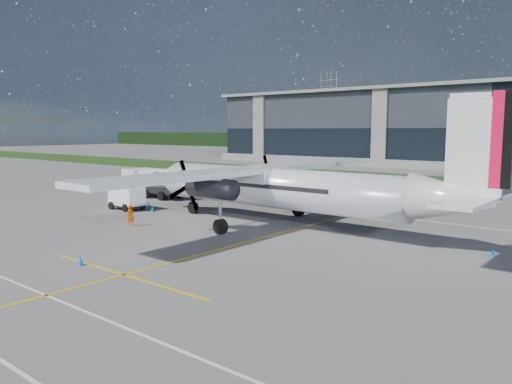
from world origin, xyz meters
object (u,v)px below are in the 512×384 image
(fuel_tanker_truck, at_px, (150,182))
(pylon_west, at_px, (328,110))
(ground_crew_person, at_px, (131,214))
(safety_cone_portwing, at_px, (80,261))
(safety_cone_nose_port, at_px, (153,209))
(safety_cone_fwd, at_px, (148,204))
(safety_cone_tail, at_px, (493,252))
(baggage_tug, at_px, (127,198))
(turboprop_aircraft, at_px, (287,165))

(fuel_tanker_truck, bearing_deg, pylon_west, 113.99)
(fuel_tanker_truck, distance_m, ground_crew_person, 16.57)
(fuel_tanker_truck, bearing_deg, safety_cone_portwing, -46.33)
(safety_cone_nose_port, bearing_deg, safety_cone_fwd, 148.90)
(ground_crew_person, height_order, safety_cone_fwd, ground_crew_person)
(safety_cone_portwing, bearing_deg, pylon_west, 117.01)
(fuel_tanker_truck, relative_size, safety_cone_fwd, 16.61)
(safety_cone_nose_port, height_order, safety_cone_portwing, same)
(safety_cone_fwd, xyz_separation_m, safety_cone_portwing, (13.37, -15.16, 0.00))
(fuel_tanker_truck, bearing_deg, ground_crew_person, -43.68)
(pylon_west, distance_m, safety_cone_portwing, 176.15)
(pylon_west, distance_m, fuel_tanker_truck, 149.98)
(ground_crew_person, xyz_separation_m, safety_cone_fwd, (-6.35, 6.69, -0.65))
(ground_crew_person, distance_m, safety_cone_tail, 24.54)
(ground_crew_person, xyz_separation_m, safety_cone_portwing, (7.02, -8.47, -0.65))
(baggage_tug, distance_m, ground_crew_person, 8.13)
(turboprop_aircraft, xyz_separation_m, safety_cone_nose_port, (-13.39, -1.52, -4.35))
(turboprop_aircraft, distance_m, safety_cone_portwing, 16.02)
(safety_cone_fwd, bearing_deg, fuel_tanker_truck, 139.83)
(turboprop_aircraft, height_order, baggage_tug, turboprop_aircraft)
(ground_crew_person, bearing_deg, pylon_west, 44.67)
(safety_cone_tail, distance_m, safety_cone_nose_port, 27.43)
(safety_cone_tail, height_order, safety_cone_portwing, same)
(turboprop_aircraft, distance_m, fuel_tanker_truck, 22.16)
(pylon_west, relative_size, turboprop_aircraft, 0.98)
(turboprop_aircraft, bearing_deg, safety_cone_tail, 2.29)
(turboprop_aircraft, height_order, safety_cone_nose_port, turboprop_aircraft)
(pylon_west, relative_size, ground_crew_person, 16.67)
(turboprop_aircraft, relative_size, fuel_tanker_truck, 3.69)
(safety_cone_fwd, height_order, safety_cone_portwing, same)
(turboprop_aircraft, bearing_deg, ground_crew_person, -144.50)
(safety_cone_fwd, bearing_deg, pylon_west, 115.16)
(fuel_tanker_truck, height_order, baggage_tug, fuel_tanker_truck)
(fuel_tanker_truck, bearing_deg, turboprop_aircraft, -12.33)
(safety_cone_tail, bearing_deg, fuel_tanker_truck, 173.35)
(safety_cone_tail, xyz_separation_m, safety_cone_nose_port, (-27.35, -2.08, 0.00))
(fuel_tanker_truck, xyz_separation_m, safety_cone_tail, (35.40, -4.13, -1.31))
(turboprop_aircraft, bearing_deg, safety_cone_nose_port, -173.51)
(turboprop_aircraft, relative_size, baggage_tug, 9.02)
(baggage_tug, bearing_deg, safety_cone_nose_port, 13.31)
(safety_cone_fwd, relative_size, safety_cone_portwing, 1.00)
(turboprop_aircraft, relative_size, safety_cone_nose_port, 61.39)
(fuel_tanker_truck, xyz_separation_m, ground_crew_person, (11.98, -11.44, -0.66))
(pylon_west, bearing_deg, baggage_tug, -65.29)
(safety_cone_tail, bearing_deg, safety_cone_portwing, -136.10)
(baggage_tug, bearing_deg, ground_crew_person, -34.17)
(pylon_west, height_order, turboprop_aircraft, pylon_west)
(baggage_tug, relative_size, ground_crew_person, 1.89)
(pylon_west, distance_m, turboprop_aircraft, 163.66)
(turboprop_aircraft, xyz_separation_m, safety_cone_portwing, (-2.44, -15.22, -4.35))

